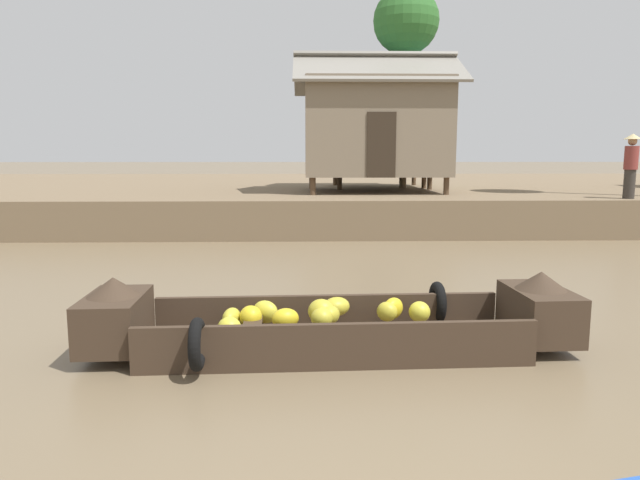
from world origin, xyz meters
TOP-DOWN VIEW (x-y plane):
  - ground_plane at (0.00, 10.00)m, footprint 300.00×300.00m
  - riverbank_strip at (0.00, 22.71)m, footprint 160.00×20.00m
  - banana_boat at (-0.59, 4.67)m, footprint 5.31×2.04m
  - stilt_house_left at (1.26, 16.44)m, footprint 4.89×3.99m
  - stilt_house_mid_left at (1.73, 18.67)m, footprint 4.04×3.63m
  - palm_tree_near at (2.48, 18.23)m, footprint 2.16×2.16m
  - vendor_person at (7.52, 13.29)m, footprint 0.44×0.44m

SIDE VIEW (x-z plane):
  - ground_plane at x=0.00m, z-range 0.00..0.00m
  - banana_boat at x=-0.59m, z-range -0.13..0.72m
  - riverbank_strip at x=0.00m, z-range 0.00..1.00m
  - vendor_person at x=7.52m, z-range 1.10..2.76m
  - stilt_house_left at x=1.26m, z-range 0.90..5.06m
  - stilt_house_mid_left at x=1.73m, z-range 1.11..5.48m
  - palm_tree_near at x=2.48m, z-range 3.11..9.66m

